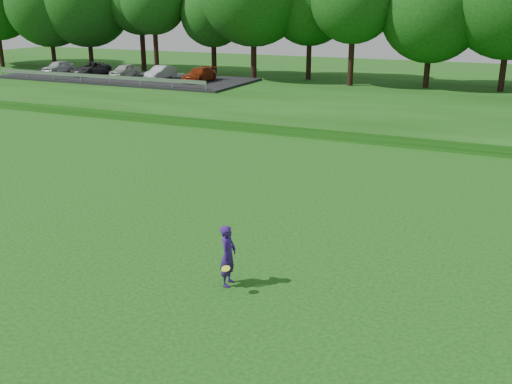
% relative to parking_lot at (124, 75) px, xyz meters
% --- Properties ---
extents(ground, '(140.00, 140.00, 0.00)m').
position_rel_parking_lot_xyz_m(ground, '(24.00, -32.81, -1.03)').
color(ground, '#18470D').
rests_on(ground, ground).
extents(berm, '(130.00, 30.00, 0.60)m').
position_rel_parking_lot_xyz_m(berm, '(24.00, 1.19, -0.73)').
color(berm, '#18470D').
rests_on(berm, ground).
extents(walking_path, '(130.00, 1.60, 0.04)m').
position_rel_parking_lot_xyz_m(walking_path, '(24.00, -12.81, -1.01)').
color(walking_path, gray).
rests_on(walking_path, ground).
extents(parking_lot, '(24.00, 9.00, 1.38)m').
position_rel_parking_lot_xyz_m(parking_lot, '(0.00, 0.00, 0.00)').
color(parking_lot, black).
rests_on(parking_lot, berm).
extents(woman, '(0.55, 0.96, 1.70)m').
position_rel_parking_lot_xyz_m(woman, '(27.01, -31.45, -0.18)').
color(woman, navy).
rests_on(woman, ground).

